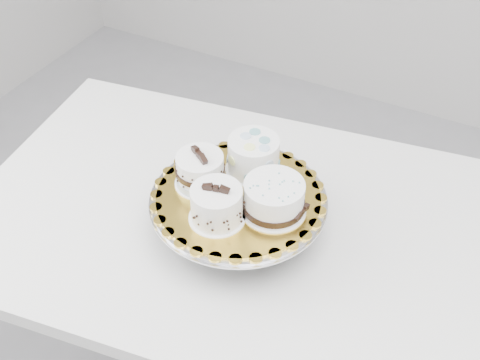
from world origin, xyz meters
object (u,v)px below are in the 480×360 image
at_px(cake_board, 238,196).
at_px(cake_banded, 200,171).
at_px(cake_stand, 238,208).
at_px(table, 229,239).
at_px(cake_ribbon, 274,199).
at_px(cake_swirl, 217,205).
at_px(cake_dots, 254,155).

bearing_deg(cake_board, cake_banded, -177.56).
height_order(cake_stand, cake_banded, cake_banded).
height_order(table, cake_board, cake_board).
bearing_deg(cake_ribbon, cake_swirl, -134.69).
relative_size(cake_banded, cake_ribbon, 0.97).
xyz_separation_m(cake_stand, cake_banded, (-0.09, -0.00, 0.07)).
relative_size(cake_swirl, cake_ribbon, 0.86).
relative_size(cake_stand, cake_dots, 2.76).
xyz_separation_m(cake_dots, cake_ribbon, (0.09, -0.09, -0.01)).
height_order(table, cake_dots, cake_dots).
relative_size(table, cake_ribbon, 8.98).
bearing_deg(table, cake_banded, -147.81).
xyz_separation_m(table, cake_ribbon, (0.13, -0.04, 0.22)).
height_order(table, cake_banded, cake_banded).
distance_m(cake_stand, cake_banded, 0.11).
bearing_deg(cake_dots, cake_swirl, -73.76).
relative_size(cake_board, cake_swirl, 2.80).
xyz_separation_m(table, cake_banded, (-0.04, -0.04, 0.22)).
height_order(table, cake_swirl, cake_swirl).
relative_size(cake_swirl, cake_banded, 0.89).
bearing_deg(cake_board, cake_stand, 0.00).
bearing_deg(cake_swirl, cake_dots, 77.70).
relative_size(cake_stand, cake_board, 1.09).
relative_size(cake_dots, cake_ribbon, 0.95).
height_order(cake_banded, cake_dots, cake_banded).
distance_m(cake_board, cake_banded, 0.09).
xyz_separation_m(cake_banded, cake_dots, (0.08, 0.09, 0.01)).
height_order(cake_board, cake_banded, cake_banded).
bearing_deg(cake_swirl, cake_banded, 124.36).
height_order(cake_board, cake_dots, cake_dots).
xyz_separation_m(cake_stand, cake_ribbon, (0.08, -0.01, 0.07)).
bearing_deg(cake_dots, cake_ribbon, -29.40).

